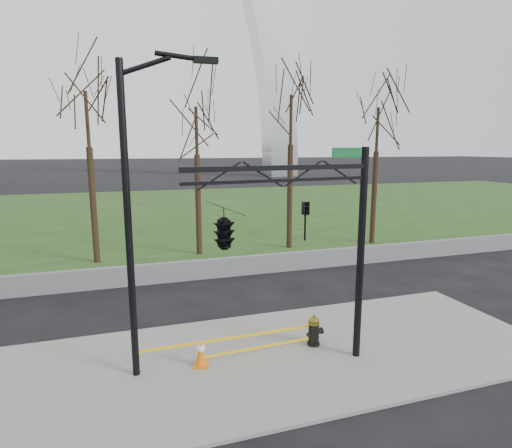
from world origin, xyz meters
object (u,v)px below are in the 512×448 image
object	(u,v)px
fire_hydrant	(314,331)
traffic_signal_mast	(254,226)
street_light	(137,201)
traffic_cone	(201,353)

from	to	relation	value
fire_hydrant	traffic_signal_mast	world-z (taller)	traffic_signal_mast
fire_hydrant	traffic_signal_mast	xyz separation A→B (m)	(-2.34, -1.39, 3.61)
fire_hydrant	street_light	world-z (taller)	street_light
fire_hydrant	traffic_cone	world-z (taller)	fire_hydrant
fire_hydrant	street_light	size ratio (longest dim) A/B	0.12
street_light	fire_hydrant	bearing A→B (deg)	4.21
fire_hydrant	street_light	distance (m)	6.47
traffic_cone	street_light	size ratio (longest dim) A/B	0.09
fire_hydrant	traffic_cone	xyz separation A→B (m)	(-3.48, -0.18, -0.06)
traffic_cone	traffic_signal_mast	xyz separation A→B (m)	(1.14, -1.20, 3.67)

